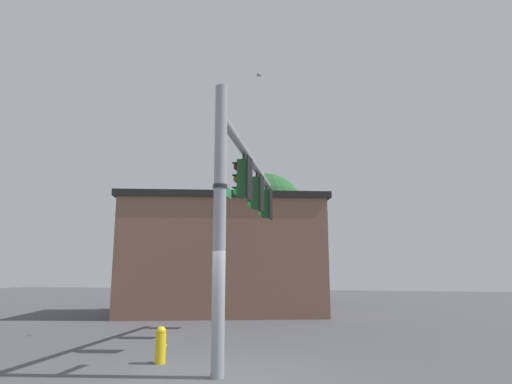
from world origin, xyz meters
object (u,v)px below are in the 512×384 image
traffic_light_nearest_pole (243,178)px  bird_flying (259,75)px  street_name_sign (223,189)px  fire_hydrant (161,345)px  traffic_light_mid_outer (266,204)px  traffic_light_mid_inner (256,193)px

traffic_light_nearest_pole → bird_flying: bird_flying is taller
street_name_sign → fire_hydrant: street_name_sign is taller
bird_flying → fire_hydrant: 9.66m
bird_flying → traffic_light_mid_outer: bearing=6.5°
traffic_light_mid_inner → fire_hydrant: size_ratio=1.59×
fire_hydrant → bird_flying: bearing=-16.5°
street_name_sign → bird_flying: (5.04, 0.39, 5.07)m
traffic_light_mid_inner → traffic_light_mid_outer: 2.36m
street_name_sign → traffic_light_mid_inner: bearing=5.1°
traffic_light_nearest_pole → bird_flying: bearing=3.6°
traffic_light_mid_inner → fire_hydrant: (-4.09, 1.26, -4.21)m
traffic_light_nearest_pole → traffic_light_mid_inner: same height
traffic_light_nearest_pole → traffic_light_mid_outer: size_ratio=1.00×
traffic_light_mid_outer → fire_hydrant: size_ratio=1.59×
traffic_light_mid_inner → fire_hydrant: bearing=162.9°
traffic_light_mid_inner → street_name_sign: (-4.78, -0.43, -0.75)m
traffic_light_mid_outer → bird_flying: 4.80m
street_name_sign → fire_hydrant: bearing=67.8°
traffic_light_mid_outer → traffic_light_nearest_pole: bearing=-175.1°
fire_hydrant → street_name_sign: bearing=-112.2°
traffic_light_nearest_pole → street_name_sign: traffic_light_nearest_pole is taller
traffic_light_nearest_pole → street_name_sign: size_ratio=1.09×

